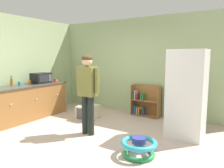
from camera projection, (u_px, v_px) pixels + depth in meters
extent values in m
plane|color=beige|center=(89.00, 139.00, 4.24)|extent=(12.00, 12.00, 0.00)
cube|color=#A2B985|center=(139.00, 66.00, 6.02)|extent=(5.20, 0.06, 2.70)
cube|color=#A5BA86|center=(34.00, 66.00, 6.12)|extent=(0.06, 2.99, 2.70)
cube|color=#986331|center=(29.00, 103.00, 5.57)|extent=(0.60, 2.09, 0.86)
cube|color=#44423D|center=(28.00, 86.00, 5.51)|extent=(0.64, 2.13, 0.04)
sphere|color=silver|center=(11.00, 104.00, 4.80)|extent=(0.04, 0.04, 0.04)
sphere|color=silver|center=(37.00, 99.00, 5.38)|extent=(0.04, 0.04, 0.04)
sphere|color=silver|center=(57.00, 95.00, 5.97)|extent=(0.04, 0.04, 0.04)
cube|color=white|center=(187.00, 94.00, 4.29)|extent=(0.70, 0.68, 1.78)
cylinder|color=silver|center=(167.00, 89.00, 4.33)|extent=(0.02, 0.02, 0.50)
cube|color=#333333|center=(170.00, 74.00, 4.42)|extent=(0.01, 0.67, 0.01)
cube|color=#996439|center=(133.00, 99.00, 6.00)|extent=(0.02, 0.28, 0.85)
cube|color=#996439|center=(159.00, 103.00, 5.59)|extent=(0.02, 0.28, 0.85)
cube|color=#9B6834|center=(148.00, 100.00, 5.90)|extent=(0.80, 0.02, 0.85)
cube|color=#996439|center=(145.00, 115.00, 5.84)|extent=(0.76, 0.24, 0.02)
cube|color=#996439|center=(146.00, 101.00, 5.79)|extent=(0.76, 0.24, 0.02)
cube|color=#3F443B|center=(134.00, 109.00, 5.99)|extent=(0.02, 0.17, 0.21)
cube|color=#268A41|center=(134.00, 96.00, 5.94)|extent=(0.02, 0.17, 0.19)
cube|color=#2D5E9E|center=(135.00, 109.00, 5.96)|extent=(0.03, 0.17, 0.23)
cube|color=beige|center=(136.00, 95.00, 5.90)|extent=(0.02, 0.17, 0.25)
cube|color=beige|center=(137.00, 110.00, 5.93)|extent=(0.02, 0.17, 0.19)
cube|color=#91308E|center=(138.00, 97.00, 5.88)|extent=(0.02, 0.17, 0.16)
cube|color=orange|center=(139.00, 111.00, 5.89)|extent=(0.03, 0.17, 0.19)
cube|color=#B22C1D|center=(138.00, 97.00, 5.87)|extent=(0.03, 0.17, 0.17)
cube|color=orange|center=(142.00, 111.00, 5.86)|extent=(0.02, 0.17, 0.17)
cube|color=#2F8B50|center=(142.00, 96.00, 5.81)|extent=(0.02, 0.17, 0.19)
cube|color=gold|center=(142.00, 110.00, 5.85)|extent=(0.02, 0.17, 0.22)
cube|color=#2F814E|center=(144.00, 97.00, 5.78)|extent=(0.03, 0.17, 0.18)
cube|color=#3150A2|center=(144.00, 111.00, 5.82)|extent=(0.02, 0.17, 0.20)
cylinder|color=black|center=(85.00, 115.00, 4.50)|extent=(0.13, 0.13, 0.82)
cylinder|color=black|center=(91.00, 116.00, 4.42)|extent=(0.13, 0.13, 0.82)
cube|color=olive|center=(87.00, 81.00, 4.36)|extent=(0.38, 0.22, 0.61)
cylinder|color=olive|center=(79.00, 79.00, 4.49)|extent=(0.09, 0.09, 0.52)
cylinder|color=olive|center=(97.00, 81.00, 4.23)|extent=(0.09, 0.09, 0.52)
sphere|color=#DAB287|center=(87.00, 61.00, 4.31)|extent=(0.21, 0.21, 0.21)
ellipsoid|color=#422E17|center=(87.00, 58.00, 4.30)|extent=(0.23, 0.23, 0.14)
torus|color=#24914D|center=(139.00, 154.00, 3.53)|extent=(0.54, 0.54, 0.07)
torus|color=#2DA4BE|center=(139.00, 143.00, 3.50)|extent=(0.60, 0.60, 0.08)
cylinder|color=navy|center=(139.00, 140.00, 3.50)|extent=(0.23, 0.23, 0.10)
cylinder|color=silver|center=(151.00, 152.00, 3.40)|extent=(0.02, 0.02, 0.18)
cylinder|color=silver|center=(138.00, 143.00, 3.74)|extent=(0.02, 0.02, 0.18)
cylinder|color=silver|center=(128.00, 151.00, 3.41)|extent=(0.02, 0.02, 0.18)
cube|color=beige|center=(88.00, 112.00, 5.58)|extent=(0.42, 0.54, 0.36)
cube|color=#424247|center=(81.00, 114.00, 5.34)|extent=(0.32, 0.01, 0.27)
cube|color=black|center=(41.00, 78.00, 5.86)|extent=(0.36, 0.48, 0.28)
cube|color=#2D2D33|center=(44.00, 78.00, 5.72)|extent=(0.01, 0.31, 0.20)
cube|color=#515156|center=(50.00, 78.00, 5.90)|extent=(0.01, 0.10, 0.20)
ellipsoid|color=yellow|center=(55.00, 80.00, 6.26)|extent=(0.11, 0.15, 0.04)
ellipsoid|color=yellow|center=(56.00, 80.00, 6.25)|extent=(0.07, 0.16, 0.04)
ellipsoid|color=yellow|center=(56.00, 80.00, 6.25)|extent=(0.07, 0.16, 0.04)
ellipsoid|color=yellow|center=(56.00, 80.00, 6.24)|extent=(0.11, 0.15, 0.04)
cylinder|color=#9E661E|center=(12.00, 82.00, 5.36)|extent=(0.07, 0.07, 0.18)
cylinder|color=#9E661E|center=(11.00, 78.00, 5.34)|extent=(0.03, 0.03, 0.05)
cylinder|color=black|center=(11.00, 76.00, 5.34)|extent=(0.04, 0.04, 0.02)
cylinder|color=teal|center=(20.00, 83.00, 5.44)|extent=(0.08, 0.08, 0.09)
cylinder|color=red|center=(55.00, 80.00, 6.07)|extent=(0.08, 0.08, 0.09)
cylinder|color=orange|center=(29.00, 82.00, 5.62)|extent=(0.08, 0.08, 0.09)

